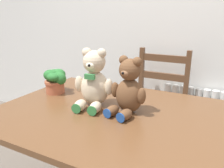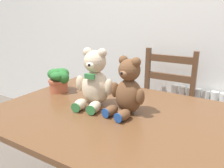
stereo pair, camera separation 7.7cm
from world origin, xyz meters
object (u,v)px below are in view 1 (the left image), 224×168
at_px(wooden_chair_behind, 157,109).
at_px(teddy_bear_left, 94,82).
at_px(potted_plant, 55,79).
at_px(teddy_bear_right, 128,89).

distance_m(wooden_chair_behind, teddy_bear_left, 0.88).
height_order(teddy_bear_left, potted_plant, teddy_bear_left).
bearing_deg(teddy_bear_left, potted_plant, -20.64).
bearing_deg(potted_plant, teddy_bear_left, -12.04).
relative_size(wooden_chair_behind, teddy_bear_left, 2.94).
distance_m(teddy_bear_left, potted_plant, 0.37).
distance_m(wooden_chair_behind, potted_plant, 0.94).
xyz_separation_m(teddy_bear_left, teddy_bear_right, (0.21, 0.00, -0.01)).
bearing_deg(wooden_chair_behind, teddy_bear_right, 92.36).
relative_size(teddy_bear_right, potted_plant, 1.72).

